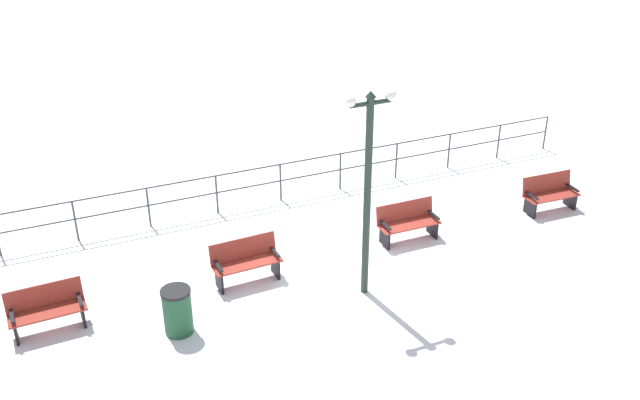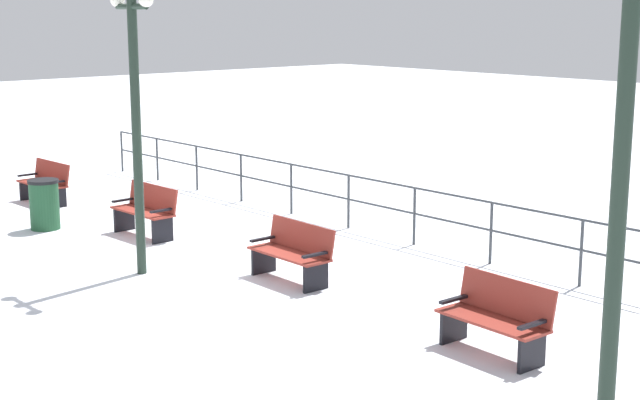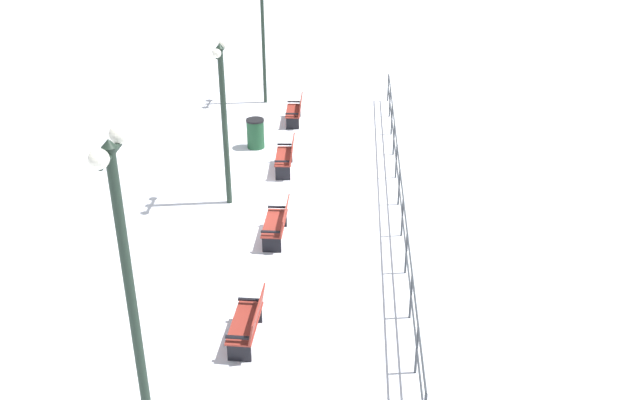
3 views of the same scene
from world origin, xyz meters
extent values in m
plane|color=white|center=(0.00, 0.00, 0.00)|extent=(80.00, 80.00, 0.00)
cube|color=maroon|center=(0.13, -6.04, 0.43)|extent=(0.53, 1.45, 0.04)
cube|color=maroon|center=(-0.12, -6.05, 0.67)|extent=(0.16, 1.43, 0.44)
cube|color=black|center=(0.15, -6.65, 0.22)|extent=(0.44, 0.06, 0.43)
cube|color=black|center=(0.11, -5.42, 0.22)|extent=(0.44, 0.06, 0.43)
cube|color=black|center=(0.17, -6.65, 0.55)|extent=(0.44, 0.08, 0.04)
cube|color=black|center=(0.13, -5.42, 0.55)|extent=(0.44, 0.08, 0.04)
cube|color=maroon|center=(0.07, -2.01, 0.47)|extent=(0.53, 1.49, 0.04)
cube|color=maroon|center=(-0.17, -2.02, 0.72)|extent=(0.17, 1.47, 0.45)
cube|color=black|center=(0.09, -2.65, 0.24)|extent=(0.43, 0.07, 0.47)
cube|color=black|center=(0.05, -1.38, 0.24)|extent=(0.43, 0.07, 0.47)
cube|color=black|center=(0.11, -2.65, 0.59)|extent=(0.43, 0.09, 0.04)
cube|color=black|center=(0.07, -1.38, 0.59)|extent=(0.43, 0.09, 0.04)
cube|color=maroon|center=(-0.09, 2.01, 0.44)|extent=(0.53, 1.48, 0.04)
cube|color=maroon|center=(-0.35, 2.02, 0.68)|extent=(0.13, 1.48, 0.44)
cube|color=black|center=(-0.10, 1.38, 0.22)|extent=(0.46, 0.06, 0.44)
cube|color=black|center=(-0.08, 2.65, 0.22)|extent=(0.46, 0.06, 0.44)
cube|color=black|center=(-0.08, 1.38, 0.56)|extent=(0.46, 0.08, 0.04)
cube|color=black|center=(-0.06, 2.65, 0.56)|extent=(0.46, 0.08, 0.04)
cube|color=maroon|center=(0.06, 6.04, 0.43)|extent=(0.57, 1.45, 0.04)
cube|color=maroon|center=(-0.19, 6.05, 0.68)|extent=(0.18, 1.43, 0.46)
cube|color=black|center=(0.04, 5.43, 0.22)|extent=(0.46, 0.07, 0.43)
cube|color=black|center=(0.09, 6.65, 0.22)|extent=(0.46, 0.07, 0.43)
cube|color=black|center=(0.06, 5.43, 0.55)|extent=(0.46, 0.09, 0.04)
cube|color=black|center=(0.11, 6.65, 0.55)|extent=(0.46, 0.09, 0.04)
cylinder|color=#1E2D23|center=(1.36, 0.11, 2.14)|extent=(0.15, 0.15, 4.27)
cylinder|color=#1E2D23|center=(1.36, 0.11, 4.15)|extent=(0.09, 0.84, 0.09)
sphere|color=white|center=(1.36, -0.31, 4.25)|extent=(0.23, 0.23, 0.23)
cylinder|color=#1E2D23|center=(1.36, 8.40, 2.56)|extent=(0.16, 0.16, 5.12)
cylinder|color=#383D42|center=(-3.23, -8.53, 0.51)|extent=(0.05, 0.05, 1.03)
cylinder|color=#383D42|center=(-3.23, -6.82, 0.51)|extent=(0.05, 0.05, 1.03)
cylinder|color=#383D42|center=(-3.23, -5.12, 0.51)|extent=(0.05, 0.05, 1.03)
cylinder|color=#383D42|center=(-3.23, -3.41, 0.51)|extent=(0.05, 0.05, 1.03)
cylinder|color=#383D42|center=(-3.23, -1.71, 0.51)|extent=(0.05, 0.05, 1.03)
cylinder|color=#383D42|center=(-3.23, 0.00, 0.51)|extent=(0.05, 0.05, 1.03)
cylinder|color=#383D42|center=(-3.23, 1.71, 0.51)|extent=(0.05, 0.05, 1.03)
cylinder|color=#383D42|center=(-3.23, 3.41, 0.51)|extent=(0.05, 0.05, 1.03)
cylinder|color=#383D42|center=(-3.23, 5.12, 0.51)|extent=(0.05, 0.05, 1.03)
cylinder|color=#383D42|center=(-3.23, 0.00, 1.03)|extent=(0.04, 17.05, 0.04)
cylinder|color=#383D42|center=(-3.23, 0.00, 0.56)|extent=(0.04, 17.05, 0.04)
cylinder|color=#1E4C2D|center=(1.15, -3.77, 0.45)|extent=(0.55, 0.55, 0.90)
cylinder|color=black|center=(1.15, -3.77, 0.93)|extent=(0.58, 0.58, 0.06)
camera|label=1|loc=(12.42, -5.76, 8.59)|focal=40.22mm
camera|label=2|loc=(8.76, 12.76, 4.12)|focal=52.75mm
camera|label=3|loc=(-1.99, 17.26, 8.92)|focal=40.04mm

